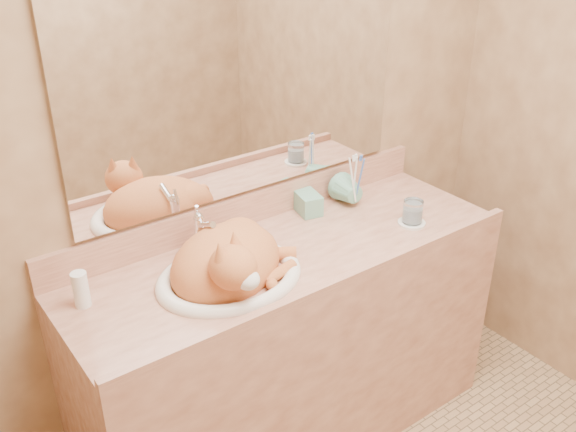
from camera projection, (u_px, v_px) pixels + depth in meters
wall_back at (244, 120)px, 2.23m from camera, size 2.40×0.02×2.50m
vanity_counter at (291, 348)px, 2.42m from camera, size 1.60×0.55×0.85m
mirror at (245, 81)px, 2.16m from camera, size 1.30×0.02×0.80m
sink_basin at (229, 259)px, 2.03m from camera, size 0.50×0.43×0.15m
faucet at (200, 233)px, 2.16m from camera, size 0.06×0.13×0.17m
cat at (229, 259)px, 2.04m from camera, size 0.52×0.48×0.23m
soap_dispenser at (315, 198)px, 2.39m from camera, size 0.10×0.10×0.18m
toothbrush_cup at (356, 197)px, 2.48m from camera, size 0.13×0.13×0.11m
toothbrushes at (357, 177)px, 2.44m from camera, size 0.04×0.04×0.23m
saucer at (412, 223)px, 2.39m from camera, size 0.10×0.10×0.01m
water_glass at (413, 212)px, 2.37m from camera, size 0.07×0.07×0.09m
lotion_bottle at (81, 290)px, 1.91m from camera, size 0.05×0.05×0.12m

